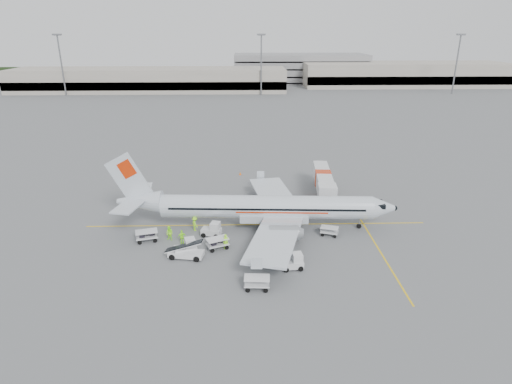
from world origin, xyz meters
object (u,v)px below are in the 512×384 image
(aircraft, at_px, (267,192))
(tug_aft, at_px, (185,247))
(jet_bridge, at_px, (323,184))
(tug_mid, at_px, (211,229))
(belt_loader, at_px, (186,246))
(tug_fore, at_px, (292,261))

(aircraft, bearing_deg, tug_aft, -141.11)
(jet_bridge, height_order, tug_mid, jet_bridge)
(belt_loader, height_order, tug_fore, belt_loader)
(aircraft, relative_size, tug_mid, 14.83)
(jet_bridge, xyz_separation_m, tug_mid, (-15.92, -12.94, -1.08))
(aircraft, distance_m, belt_loader, 12.48)
(belt_loader, xyz_separation_m, tug_mid, (2.42, 5.32, -0.48))
(aircraft, height_order, jet_bridge, aircraft)
(tug_mid, bearing_deg, aircraft, 32.08)
(tug_fore, bearing_deg, jet_bridge, 65.35)
(belt_loader, bearing_deg, aircraft, 49.08)
(jet_bridge, distance_m, belt_loader, 25.88)
(jet_bridge, relative_size, tug_mid, 6.41)
(belt_loader, distance_m, tug_aft, 0.82)
(aircraft, distance_m, jet_bridge, 14.28)
(tug_aft, bearing_deg, tug_fore, -32.76)
(aircraft, height_order, tug_mid, aircraft)
(jet_bridge, relative_size, belt_loader, 2.95)
(jet_bridge, relative_size, tug_fore, 6.61)
(aircraft, distance_m, tug_mid, 8.24)
(jet_bridge, bearing_deg, tug_mid, -136.47)
(aircraft, relative_size, jet_bridge, 2.31)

